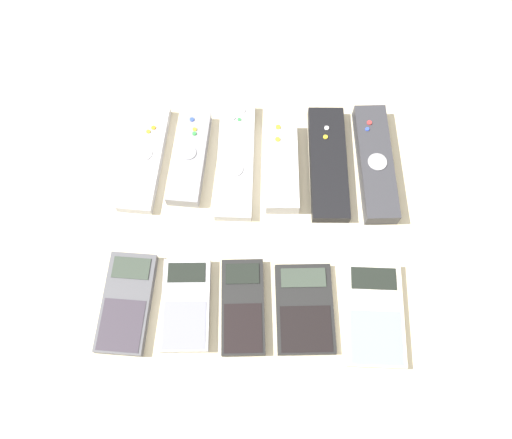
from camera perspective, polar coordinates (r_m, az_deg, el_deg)
The scene contains 12 objects.
ground_plane at distance 0.79m, azimuth -0.09°, elevation -2.50°, with size 3.00×3.00×0.00m, color beige.
remote_0 at distance 0.86m, azimuth -12.62°, elevation 6.91°, with size 0.07×0.20×0.02m.
remote_1 at distance 0.84m, azimuth -7.61°, elevation 7.05°, with size 0.06×0.17×0.03m.
remote_2 at distance 0.84m, azimuth -2.35°, elevation 6.87°, with size 0.06×0.22×0.02m.
remote_3 at distance 0.83m, azimuth 2.94°, elevation 6.14°, with size 0.06×0.16×0.03m.
remote_4 at distance 0.84m, azimuth 8.24°, elevation 6.40°, with size 0.07×0.21×0.02m.
remote_5 at distance 0.85m, azimuth 13.46°, elevation 6.31°, with size 0.07×0.21×0.03m.
calculator_0 at distance 0.77m, azimuth -14.56°, elevation -9.18°, with size 0.08×0.15×0.02m.
calculator_1 at distance 0.76m, azimuth -8.01°, elevation -9.59°, with size 0.08×0.14×0.02m.
calculator_2 at distance 0.75m, azimuth -1.51°, elevation -9.91°, with size 0.07×0.15×0.02m.
calculator_3 at distance 0.75m, azimuth 5.58°, elevation -10.07°, with size 0.09×0.14×0.01m.
calculator_4 at distance 0.77m, azimuth 13.35°, elevation -10.45°, with size 0.08×0.15×0.02m.
Camera 1 is at (0.01, -0.26, 0.74)m, focal length 35.00 mm.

